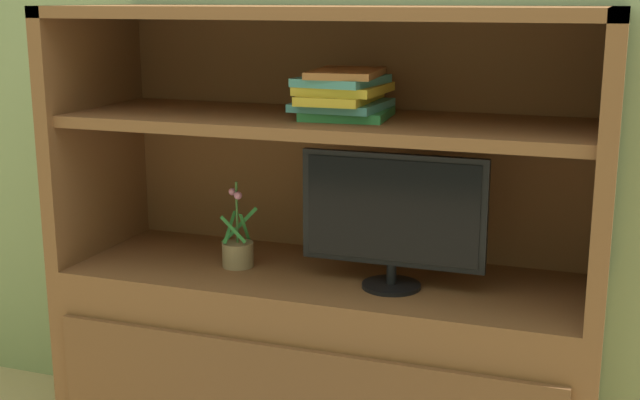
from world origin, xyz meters
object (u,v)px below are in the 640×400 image
tv_monitor (393,216)px  magazine_stack (344,94)px  potted_plant (238,251)px  media_console (326,331)px

tv_monitor → magazine_stack: 0.40m
potted_plant → magazine_stack: magazine_stack is taller
media_console → tv_monitor: (0.24, -0.07, 0.42)m
media_console → tv_monitor: media_console is taller
media_console → magazine_stack: (0.06, -0.00, 0.77)m
media_console → potted_plant: 0.39m
potted_plant → magazine_stack: (0.35, 0.04, 0.52)m
tv_monitor → magazine_stack: (-0.18, 0.07, 0.35)m
magazine_stack → media_console: bearing=177.2°
tv_monitor → media_console: bearing=162.6°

